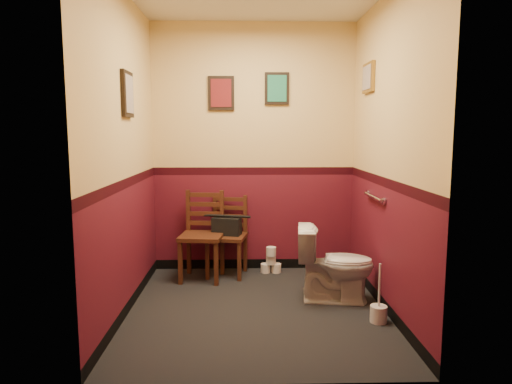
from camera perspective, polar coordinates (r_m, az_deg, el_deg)
floor at (r=4.11m, az=0.10°, el=-14.42°), size 2.20×2.40×0.00m
wall_back at (r=5.02m, az=-0.29°, el=5.39°), size 2.20×0.00×2.70m
wall_front at (r=2.62m, az=0.84°, el=3.43°), size 2.20×0.00×2.70m
wall_left at (r=3.95m, az=-16.13°, el=4.51°), size 0.00×2.40×2.70m
wall_right at (r=4.01m, az=16.09°, el=4.55°), size 0.00×2.40×2.70m
grab_bar at (r=4.27m, az=14.49°, el=-0.61°), size 0.05×0.56×0.06m
framed_print_back_a at (r=5.02m, az=-4.38°, el=12.23°), size 0.28×0.04×0.36m
framed_print_back_b at (r=5.03m, az=2.63°, el=12.80°), size 0.26×0.04×0.34m
framed_print_left at (r=4.05m, az=-15.75°, el=11.69°), size 0.04×0.30×0.38m
framed_print_right at (r=4.60m, az=13.85°, el=13.71°), size 0.04×0.34×0.28m
toilet at (r=4.26m, az=9.87°, el=-8.91°), size 0.74×0.47×0.68m
toilet_brush at (r=3.96m, az=15.07°, el=-14.37°), size 0.14×0.14×0.49m
chair_left at (r=4.83m, az=-6.70°, el=-5.39°), size 0.48×0.48×0.92m
chair_right at (r=4.94m, az=-3.58°, el=-5.47°), size 0.46×0.46×0.85m
handbag at (r=4.88m, az=-3.69°, el=-4.27°), size 0.33×0.22×0.22m
tp_stack at (r=5.06m, az=1.88°, el=-8.72°), size 0.23×0.14×0.29m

